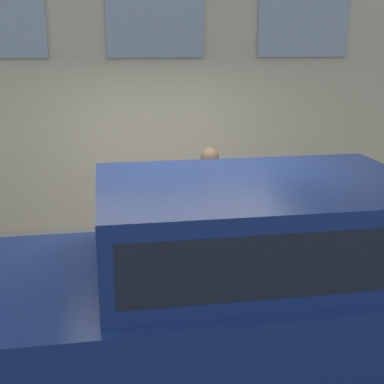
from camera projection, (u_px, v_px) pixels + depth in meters
ground_plane at (183, 304)px, 5.70m from camera, size 80.00×80.00×0.00m
sidewalk at (169, 258)px, 6.77m from camera, size 2.29×60.00×0.13m
fire_hydrant at (173, 246)px, 5.88m from camera, size 0.29×0.42×0.79m
person at (209, 193)px, 6.41m from camera, size 0.33×0.22×1.38m
parked_car_navy_near at (257, 266)px, 4.41m from camera, size 1.97×5.33×1.64m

